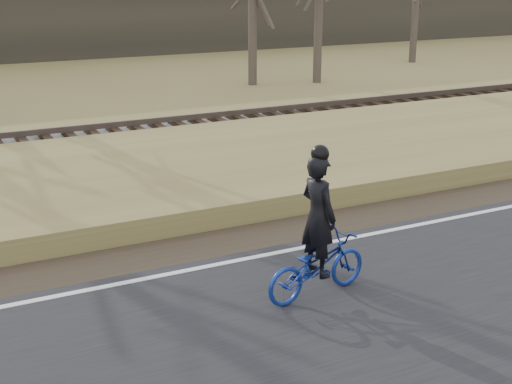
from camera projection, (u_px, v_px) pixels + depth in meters
name	position (u px, v px, depth m)	size (l,w,h in m)	color
ground	(295.00, 258.00, 12.06)	(120.00, 120.00, 0.00)	olive
road	(384.00, 319.00, 9.93)	(120.00, 6.00, 0.06)	black
edge_line	(289.00, 250.00, 12.21)	(120.00, 0.12, 0.01)	silver
shoulder	(262.00, 234.00, 13.08)	(120.00, 1.60, 0.04)	#473A2B
embankment	(199.00, 181.00, 15.57)	(120.00, 5.00, 0.44)	olive
ballast	(144.00, 144.00, 18.80)	(120.00, 3.00, 0.45)	slate
railroad	(144.00, 133.00, 18.70)	(120.00, 2.40, 0.29)	black
treeline_backdrop	(7.00, 0.00, 36.67)	(120.00, 4.00, 6.00)	#383328
cyclist	(317.00, 249.00, 10.35)	(1.85, 0.89, 2.29)	navy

